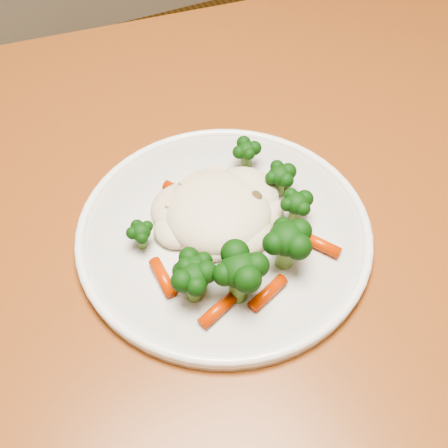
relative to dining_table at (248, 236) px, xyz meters
name	(u,v)px	position (x,y,z in m)	size (l,w,h in m)	color
dining_table	(248,236)	(0.00, 0.00, 0.00)	(1.16, 0.84, 0.75)	brown
plate	(224,233)	(-0.07, -0.07, 0.12)	(0.30, 0.30, 0.01)	white
meal	(230,224)	(-0.07, -0.08, 0.15)	(0.19, 0.20, 0.05)	beige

